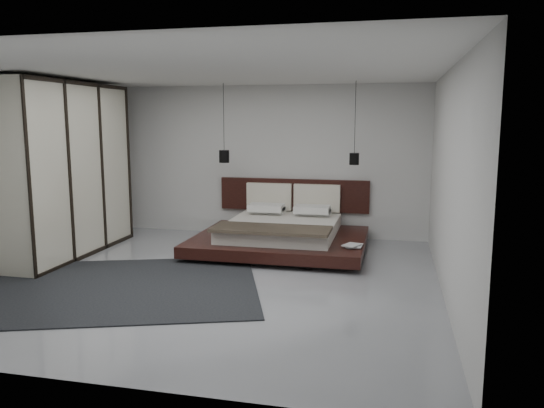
% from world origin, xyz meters
% --- Properties ---
extents(floor, '(6.00, 6.00, 0.00)m').
position_xyz_m(floor, '(0.00, 0.00, 0.00)').
color(floor, '#96989E').
rests_on(floor, ground).
extents(ceiling, '(6.00, 6.00, 0.00)m').
position_xyz_m(ceiling, '(0.00, 0.00, 2.80)').
color(ceiling, white).
rests_on(ceiling, wall_back).
extents(wall_back, '(6.00, 0.00, 6.00)m').
position_xyz_m(wall_back, '(0.00, 3.00, 1.40)').
color(wall_back, silver).
rests_on(wall_back, floor).
extents(wall_front, '(6.00, 0.00, 6.00)m').
position_xyz_m(wall_front, '(0.00, -3.00, 1.40)').
color(wall_front, silver).
rests_on(wall_front, floor).
extents(wall_left, '(0.00, 6.00, 6.00)m').
position_xyz_m(wall_left, '(-3.00, 0.00, 1.40)').
color(wall_left, silver).
rests_on(wall_left, floor).
extents(wall_right, '(0.00, 6.00, 6.00)m').
position_xyz_m(wall_right, '(3.00, 0.00, 1.40)').
color(wall_right, silver).
rests_on(wall_right, floor).
extents(lattice_screen, '(0.05, 0.90, 2.60)m').
position_xyz_m(lattice_screen, '(-2.95, 2.45, 1.30)').
color(lattice_screen, black).
rests_on(lattice_screen, floor).
extents(bed, '(2.79, 2.40, 1.08)m').
position_xyz_m(bed, '(0.55, 1.91, 0.29)').
color(bed, black).
rests_on(bed, floor).
extents(book_lower, '(0.25, 0.33, 0.03)m').
position_xyz_m(book_lower, '(1.69, 1.25, 0.27)').
color(book_lower, '#99724C').
rests_on(book_lower, bed).
extents(book_upper, '(0.30, 0.34, 0.02)m').
position_xyz_m(book_upper, '(1.67, 1.22, 0.30)').
color(book_upper, '#99724C').
rests_on(book_upper, book_lower).
extents(pendant_left, '(0.18, 0.18, 1.39)m').
position_xyz_m(pendant_left, '(-0.60, 2.35, 1.53)').
color(pendant_left, black).
rests_on(pendant_left, ceiling).
extents(pendant_right, '(0.16, 0.16, 1.39)m').
position_xyz_m(pendant_right, '(1.69, 2.35, 1.52)').
color(pendant_right, black).
rests_on(pendant_right, ceiling).
extents(wardrobe, '(0.66, 2.80, 2.75)m').
position_xyz_m(wardrobe, '(-2.70, 0.81, 1.37)').
color(wardrobe, beige).
rests_on(wardrobe, floor).
extents(rug, '(4.47, 3.81, 0.02)m').
position_xyz_m(rug, '(-1.20, -0.68, 0.01)').
color(rug, black).
rests_on(rug, floor).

